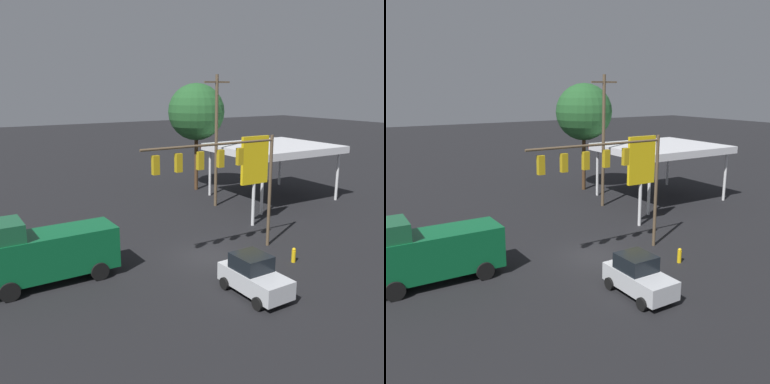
% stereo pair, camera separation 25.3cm
% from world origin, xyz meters
% --- Properties ---
extents(ground_plane, '(200.00, 200.00, 0.00)m').
position_xyz_m(ground_plane, '(0.00, 0.00, 0.00)').
color(ground_plane, black).
extents(traffic_signal_assembly, '(8.82, 0.43, 7.05)m').
position_xyz_m(traffic_signal_assembly, '(-0.51, 0.31, 5.45)').
color(traffic_signal_assembly, brown).
rests_on(traffic_signal_assembly, ground).
extents(utility_pole, '(2.40, 0.26, 10.86)m').
position_xyz_m(utility_pole, '(-6.78, -9.22, 5.72)').
color(utility_pole, brown).
rests_on(utility_pole, ground).
extents(gas_station_canopy, '(9.90, 8.61, 4.88)m').
position_xyz_m(gas_station_canopy, '(-12.77, -8.87, 4.53)').
color(gas_station_canopy, silver).
rests_on(gas_station_canopy, ground).
extents(price_sign, '(2.28, 0.27, 6.53)m').
position_xyz_m(price_sign, '(-6.04, -3.35, 4.58)').
color(price_sign, silver).
rests_on(price_sign, ground).
extents(hatchback_crossing, '(2.02, 3.83, 1.97)m').
position_xyz_m(hatchback_crossing, '(0.81, 5.05, 0.95)').
color(hatchback_crossing, silver).
rests_on(hatchback_crossing, ground).
extents(delivery_truck, '(6.82, 2.60, 3.58)m').
position_xyz_m(delivery_truck, '(9.05, -1.50, 1.69)').
color(delivery_truck, '#0C592D').
rests_on(delivery_truck, ground).
extents(street_tree, '(5.39, 5.39, 10.28)m').
position_xyz_m(street_tree, '(-8.60, -15.23, 7.57)').
color(street_tree, '#4C331E').
rests_on(street_tree, ground).
extents(fire_hydrant, '(0.24, 0.24, 0.88)m').
position_xyz_m(fire_hydrant, '(-3.68, 3.21, 0.44)').
color(fire_hydrant, gold).
rests_on(fire_hydrant, ground).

